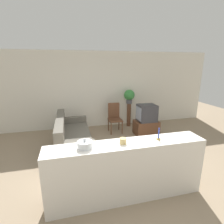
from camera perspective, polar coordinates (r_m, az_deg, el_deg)
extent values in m
plane|color=gray|center=(3.69, 2.76, -22.22)|extent=(14.00, 14.00, 0.00)
cube|color=silver|center=(6.35, -6.13, 7.08)|extent=(9.00, 0.06, 2.70)
cube|color=#605B51|center=(4.93, -12.22, -9.26)|extent=(0.87, 2.06, 0.45)
cube|color=#605B51|center=(4.77, -16.52, -4.60)|extent=(0.20, 2.06, 0.45)
cube|color=#605B51|center=(4.04, -11.73, -13.60)|extent=(0.87, 0.16, 0.63)
cube|color=#605B51|center=(5.78, -12.65, -4.61)|extent=(0.87, 0.16, 0.63)
cube|color=brown|center=(5.91, 11.04, -4.96)|extent=(0.76, 0.53, 0.46)
cube|color=#333338|center=(5.76, 11.29, -0.30)|extent=(0.56, 0.50, 0.54)
cube|color=#939EB2|center=(5.65, 8.66, -0.49)|extent=(0.02, 0.41, 0.42)
cube|color=brown|center=(5.89, 1.06, -2.63)|extent=(0.44, 0.44, 0.04)
cube|color=brown|center=(6.00, 0.57, 0.53)|extent=(0.40, 0.04, 0.53)
cylinder|color=brown|center=(5.75, -0.29, -5.50)|extent=(0.04, 0.04, 0.41)
cylinder|color=brown|center=(5.84, 3.35, -5.16)|extent=(0.04, 0.04, 0.41)
cylinder|color=brown|center=(6.09, -1.15, -4.27)|extent=(0.04, 0.04, 0.41)
cylinder|color=brown|center=(6.18, 2.29, -3.98)|extent=(0.04, 0.04, 0.41)
cylinder|color=brown|center=(6.53, 5.50, -0.90)|extent=(0.15, 0.15, 0.87)
cylinder|color=#4C4C51|center=(6.41, 5.62, 3.48)|extent=(0.21, 0.21, 0.15)
sphere|color=#38843D|center=(6.36, 5.67, 5.56)|extent=(0.38, 0.38, 0.38)
cube|color=white|center=(3.12, 4.82, -18.52)|extent=(2.65, 0.44, 1.02)
cylinder|color=silver|center=(2.72, -8.87, -10.48)|extent=(0.23, 0.23, 0.11)
sphere|color=silver|center=(2.69, -8.94, -8.97)|extent=(0.05, 0.05, 0.05)
cylinder|color=tan|center=(2.83, 3.60, -9.41)|extent=(0.12, 0.12, 0.09)
cylinder|color=#B7933D|center=(3.08, 14.91, -8.52)|extent=(0.07, 0.07, 0.02)
cylinder|color=#2D3D9E|center=(3.04, 15.04, -6.72)|extent=(0.02, 0.02, 0.19)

